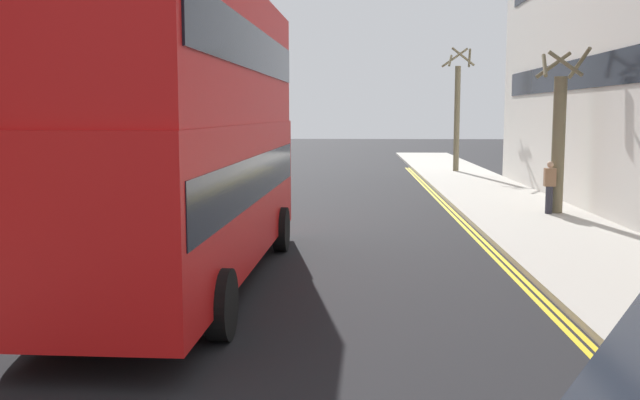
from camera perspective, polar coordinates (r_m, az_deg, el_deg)
sidewalk_right at (r=17.96m, az=20.29°, el=-3.66°), size 4.00×80.00×0.14m
sidewalk_left at (r=18.69m, az=-21.28°, el=-3.31°), size 4.00×80.00×0.14m
kerb_line_outer at (r=15.53m, az=15.11°, el=-5.33°), size 0.10×56.00×0.01m
kerb_line_inner at (r=15.50m, az=14.53°, el=-5.34°), size 0.10×56.00×0.01m
double_decker_bus_away at (r=13.61m, az=-10.23°, el=5.95°), size 3.03×10.87×5.64m
pedestrian_far at (r=23.25m, az=17.77°, el=1.04°), size 0.34×0.22×1.62m
street_tree_near at (r=23.46m, az=18.43°, el=4.76°), size 1.43×1.33×5.07m
street_tree_mid at (r=39.25m, az=10.85°, el=7.00°), size 1.62×1.68×6.59m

